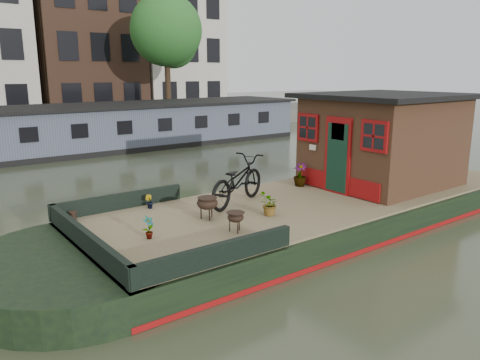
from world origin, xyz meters
TOP-DOWN VIEW (x-y plane):
  - ground at (0.00, 0.00)m, footprint 120.00×120.00m
  - houseboat_hull at (-1.33, 0.00)m, footprint 14.01×4.02m
  - houseboat_deck at (0.00, 0.00)m, footprint 11.80×3.80m
  - bow_bulwark at (-5.07, 0.00)m, footprint 3.00×4.00m
  - cabin at (2.19, 0.00)m, footprint 4.00×3.50m
  - bicycle at (-2.16, 0.69)m, footprint 2.22×1.48m
  - potted_plant_a at (-4.82, -0.20)m, footprint 0.27×0.22m
  - potted_plant_b at (-3.94, 1.58)m, footprint 0.21×0.22m
  - potted_plant_c at (-2.15, -0.44)m, footprint 0.56×0.53m
  - potted_plant_d at (0.20, 1.08)m, footprint 0.45×0.45m
  - brazier_front at (-3.33, -0.84)m, footprint 0.42×0.42m
  - brazier_rear at (-3.32, 0.16)m, footprint 0.57×0.57m
  - bollard_port at (-5.59, 1.70)m, footprint 0.17×0.17m
  - bollard_stbd at (-5.06, -1.70)m, footprint 0.18×0.18m
  - far_houseboat at (0.00, 14.00)m, footprint 20.40×4.40m
  - quay at (0.00, 20.50)m, footprint 60.00×6.00m
  - townhouse_row at (0.15, 27.50)m, footprint 27.25×8.00m
  - tree_right at (6.14, 19.07)m, footprint 4.40×4.40m

SIDE VIEW (x-z plane):
  - ground at x=0.00m, z-range 0.00..0.00m
  - houseboat_hull at x=-1.33m, z-range -0.03..0.57m
  - quay at x=0.00m, z-range 0.00..0.90m
  - houseboat_deck at x=0.00m, z-range 0.60..0.65m
  - bollard_port at x=-5.59m, z-range 0.65..0.85m
  - bollard_stbd at x=-5.06m, z-range 0.65..0.86m
  - potted_plant_b at x=-3.94m, z-range 0.65..0.96m
  - bow_bulwark at x=-5.07m, z-range 0.65..1.00m
  - brazier_front at x=-3.33m, z-range 0.65..1.04m
  - potted_plant_a at x=-4.82m, z-range 0.65..1.09m
  - brazier_rear at x=-3.32m, z-range 0.65..1.11m
  - potted_plant_c at x=-2.15m, z-range 0.65..1.15m
  - potted_plant_d at x=0.20m, z-range 0.65..1.26m
  - far_houseboat at x=0.00m, z-range -0.09..2.02m
  - bicycle at x=-2.16m, z-range 0.65..1.75m
  - cabin at x=2.19m, z-range 0.67..3.09m
  - tree_right at x=6.14m, z-range 2.19..9.59m
  - townhouse_row at x=0.15m, z-range -0.35..16.15m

